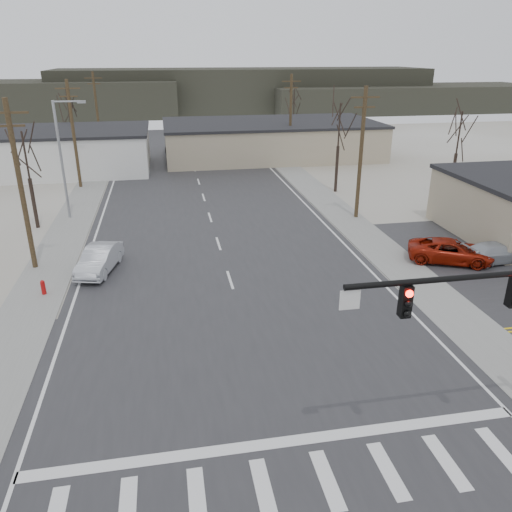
{
  "coord_description": "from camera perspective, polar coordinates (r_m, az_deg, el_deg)",
  "views": [
    {
      "loc": [
        -3.26,
        -18.01,
        12.25
      ],
      "look_at": [
        1.01,
        5.16,
        2.6
      ],
      "focal_mm": 35.0,
      "sensor_mm": 36.0,
      "label": 1
    }
  ],
  "objects": [
    {
      "name": "cross_road",
      "position": [
        22.01,
        -0.15,
        -11.48
      ],
      "size": [
        90.0,
        10.0,
        0.04
      ],
      "primitive_type": "cube",
      "color": "#2A2A2D",
      "rests_on": "ground"
    },
    {
      "name": "upole_left_b",
      "position": [
        31.9,
        -25.33,
        7.42
      ],
      "size": [
        2.2,
        0.3,
        10.0
      ],
      "color": "#4C3923",
      "rests_on": "ground"
    },
    {
      "name": "fire_hydrant",
      "position": [
        29.39,
        -23.15,
        -3.31
      ],
      "size": [
        0.24,
        0.24,
        0.87
      ],
      "color": "#A50C0C",
      "rests_on": "ground"
    },
    {
      "name": "hill_right",
      "position": [
        120.8,
        16.5,
        16.9
      ],
      "size": [
        60.0,
        18.0,
        5.5
      ],
      "primitive_type": "cube",
      "color": "#333026",
      "rests_on": "ground"
    },
    {
      "name": "tree_left_far",
      "position": [
        65.18,
        -20.66,
        15.66
      ],
      "size": [
        3.96,
        3.96,
        8.82
      ],
      "color": "#2D211B",
      "rests_on": "ground"
    },
    {
      "name": "upole_left_c",
      "position": [
        51.17,
        -20.13,
        13.07
      ],
      "size": [
        2.2,
        0.3,
        10.0
      ],
      "color": "#4C3923",
      "rests_on": "ground"
    },
    {
      "name": "car_far_a",
      "position": [
        69.75,
        -5.9,
        12.79
      ],
      "size": [
        3.24,
        6.21,
        1.72
      ],
      "primitive_type": "imported",
      "rotation": [
        0.0,
        0.0,
        3.0
      ],
      "color": "black",
      "rests_on": "main_road"
    },
    {
      "name": "tree_left_near",
      "position": [
        39.86,
        -24.8,
        10.12
      ],
      "size": [
        3.3,
        3.3,
        7.35
      ],
      "color": "#2D211B",
      "rests_on": "ground"
    },
    {
      "name": "upole_right_b",
      "position": [
        60.27,
        3.97,
        15.52
      ],
      "size": [
        2.2,
        0.3,
        10.0
      ],
      "color": "#4C3923",
      "rests_on": "ground"
    },
    {
      "name": "tree_lot",
      "position": [
        47.78,
        22.18,
        12.66
      ],
      "size": [
        3.52,
        3.52,
        7.84
      ],
      "color": "#2D211B",
      "rests_on": "ground"
    },
    {
      "name": "upole_left_d",
      "position": [
        70.84,
        -17.72,
        15.58
      ],
      "size": [
        2.2,
        0.3,
        10.0
      ],
      "color": "#4C3923",
      "rests_on": "ground"
    },
    {
      "name": "car_far_b",
      "position": [
        65.94,
        -9.54,
        11.97
      ],
      "size": [
        1.89,
        4.46,
        1.51
      ],
      "primitive_type": "imported",
      "rotation": [
        0.0,
        0.0,
        0.03
      ],
      "color": "black",
      "rests_on": "main_road"
    },
    {
      "name": "sidewalk_left",
      "position": [
        40.59,
        -20.36,
        3.33
      ],
      "size": [
        3.0,
        90.0,
        0.06
      ],
      "primitive_type": "cube",
      "color": "gray",
      "rests_on": "ground"
    },
    {
      "name": "upole_right_a",
      "position": [
        39.55,
        11.91,
        11.57
      ],
      "size": [
        2.2,
        0.3,
        10.0
      ],
      "color": "#4C3923",
      "rests_on": "ground"
    },
    {
      "name": "sidewalk_right",
      "position": [
        42.26,
        9.23,
        5.17
      ],
      "size": [
        3.0,
        90.0,
        0.06
      ],
      "primitive_type": "cube",
      "color": "gray",
      "rests_on": "ground"
    },
    {
      "name": "car_parked_silver",
      "position": [
        34.54,
        25.76,
        0.37
      ],
      "size": [
        4.48,
        2.15,
        1.26
      ],
      "primitive_type": "imported",
      "rotation": [
        0.0,
        0.0,
        1.66
      ],
      "color": "#A1A5AC",
      "rests_on": "parking_lot"
    },
    {
      "name": "tree_right_mid",
      "position": [
        47.17,
        9.49,
        14.28
      ],
      "size": [
        3.74,
        3.74,
        8.33
      ],
      "color": "#2D211B",
      "rests_on": "ground"
    },
    {
      "name": "hill_center",
      "position": [
        115.72,
        -1.39,
        18.42
      ],
      "size": [
        80.0,
        18.0,
        9.0
      ],
      "primitive_type": "cube",
      "color": "#333026",
      "rests_on": "ground"
    },
    {
      "name": "building_right_far",
      "position": [
        64.21,
        1.67,
        13.21
      ],
      "size": [
        26.3,
        14.3,
        4.3
      ],
      "color": "tan",
      "rests_on": "ground"
    },
    {
      "name": "building_left_far",
      "position": [
        60.23,
        -22.92,
        11.01
      ],
      "size": [
        22.3,
        12.3,
        4.5
      ],
      "color": "silver",
      "rests_on": "ground"
    },
    {
      "name": "streetlight_main",
      "position": [
        41.34,
        -21.16,
        10.83
      ],
      "size": [
        2.4,
        0.25,
        9.0
      ],
      "color": "gray",
      "rests_on": "ground"
    },
    {
      "name": "tree_right_far",
      "position": [
        72.66,
        4.36,
        16.94
      ],
      "size": [
        3.52,
        3.52,
        7.84
      ],
      "color": "#2D211B",
      "rests_on": "ground"
    },
    {
      "name": "car_parked_red",
      "position": [
        33.4,
        21.34,
        0.53
      ],
      "size": [
        5.63,
        4.23,
        1.42
      ],
      "primitive_type": "imported",
      "rotation": [
        0.0,
        0.0,
        1.15
      ],
      "color": "maroon",
      "rests_on": "parking_lot"
    },
    {
      "name": "sedan_crossing",
      "position": [
        31.18,
        -17.48,
        -0.36
      ],
      "size": [
        2.63,
        4.8,
        1.5
      ],
      "primitive_type": "imported",
      "rotation": [
        0.0,
        0.0,
        -0.24
      ],
      "color": "#A9ACB4",
      "rests_on": "main_road"
    },
    {
      "name": "main_road",
      "position": [
        35.35,
        -4.5,
        1.97
      ],
      "size": [
        18.0,
        110.0,
        0.05
      ],
      "primitive_type": "cube",
      "color": "#2A2A2D",
      "rests_on": "ground"
    },
    {
      "name": "ground",
      "position": [
        22.02,
        -0.15,
        -11.52
      ],
      "size": [
        140.0,
        140.0,
        0.0
      ],
      "primitive_type": "plane",
      "color": "silver",
      "rests_on": "ground"
    }
  ]
}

